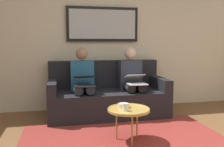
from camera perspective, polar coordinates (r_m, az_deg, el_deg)
name	(u,v)px	position (r m, az deg, el deg)	size (l,w,h in m)	color
wall_rear	(102,38)	(4.56, -2.38, 8.25)	(6.00, 0.12, 2.60)	beige
area_rug	(126,142)	(3.09, 3.41, -15.82)	(2.60, 1.80, 0.01)	maroon
couch	(107,96)	(4.18, -1.20, -5.27)	(1.95, 0.90, 0.90)	black
framed_mirror	(103,24)	(4.48, -2.19, 11.47)	(1.31, 0.05, 0.62)	black
coffee_table	(129,110)	(3.02, 3.93, -8.55)	(0.52, 0.52, 0.42)	tan
cup	(125,107)	(2.92, 3.17, -7.88)	(0.07, 0.07, 0.09)	silver
bowl	(124,105)	(3.07, 2.72, -7.51)	(0.14, 0.14, 0.05)	beige
person_left	(132,79)	(4.16, 4.63, -1.21)	(0.38, 0.58, 1.14)	#2D3342
laptop_silver	(136,80)	(3.93, 5.63, -1.42)	(0.30, 0.36, 0.16)	silver
person_right	(83,80)	(4.00, -6.91, -1.56)	(0.38, 0.58, 1.14)	#235B84
laptop_black	(84,81)	(3.76, -6.58, -1.73)	(0.32, 0.37, 0.16)	black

